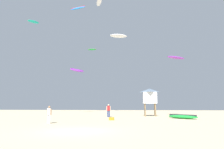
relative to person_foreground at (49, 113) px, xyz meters
name	(u,v)px	position (x,y,z in m)	size (l,w,h in m)	color
ground_plane	(77,131)	(3.99, -5.13, -0.92)	(120.00, 120.00, 0.00)	beige
person_foreground	(49,113)	(0.00, 0.00, 0.00)	(0.50, 0.36, 1.58)	silver
person_midground	(109,109)	(4.04, 11.25, 0.13)	(0.59, 0.41, 1.79)	navy
kite_grounded_near	(182,117)	(13.54, 8.57, -0.67)	(3.68, 4.16, 0.53)	green
lifeguard_tower	(150,96)	(10.01, 13.85, 2.13)	(2.30, 2.30, 4.15)	#8C704C
cooler_box	(112,119)	(5.14, 4.89, -0.76)	(0.56, 0.36, 0.32)	orange
kite_aloft_0	(99,2)	(-0.35, 28.07, 25.24)	(2.38, 4.24, 0.54)	white
kite_aloft_1	(78,8)	(-5.83, 29.16, 24.53)	(4.24, 2.28, 1.04)	blue
kite_aloft_2	(118,36)	(4.46, 25.63, 15.81)	(3.94, 2.12, 0.85)	white
kite_aloft_3	(77,70)	(-5.21, 27.57, 8.64)	(3.14, 4.11, 0.96)	purple
kite_aloft_4	(92,50)	(-3.37, 35.28, 15.56)	(2.39, 0.84, 0.40)	green
kite_aloft_5	(176,58)	(14.34, 14.75, 8.17)	(3.49, 2.81, 0.38)	purple
kite_aloft_6	(33,22)	(-17.43, 29.61, 21.70)	(2.61, 2.68, 0.65)	#19B29E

